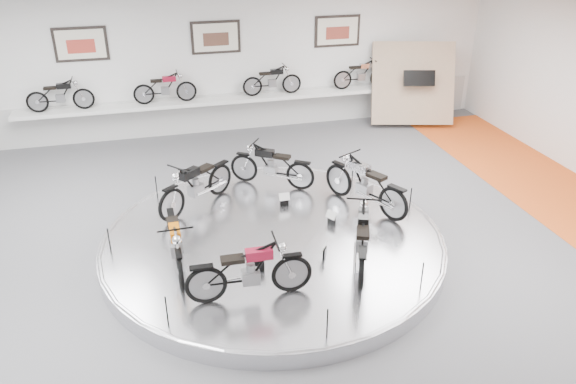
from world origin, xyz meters
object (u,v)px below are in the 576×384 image
object	(u,v)px
shelf	(221,100)
bike_d	(175,242)
bike_c	(196,184)
bike_f	(362,237)
display_platform	(273,242)
bike_b	(272,165)
bike_a	(365,184)
bike_e	(249,270)

from	to	relation	value
shelf	bike_d	xyz separation A→B (m)	(-1.82, -6.98, -0.21)
bike_c	bike_f	xyz separation A→B (m)	(2.50, -2.81, 0.00)
display_platform	bike_b	bearing A→B (deg)	77.35
shelf	bike_b	world-z (taller)	bike_b
display_platform	bike_c	xyz separation A→B (m)	(-1.24, 1.52, 0.67)
bike_f	display_platform	bearing A→B (deg)	65.81
bike_a	bike_c	bearing A→B (deg)	47.52
display_platform	bike_a	xyz separation A→B (m)	(2.08, 0.63, 0.69)
shelf	bike_c	xyz separation A→B (m)	(-1.24, -4.88, -0.18)
bike_a	bike_b	world-z (taller)	bike_a
bike_a	bike_e	size ratio (longest dim) A/B	1.08
shelf	bike_f	bearing A→B (deg)	-80.71
bike_b	bike_c	bearing A→B (deg)	52.65
shelf	bike_d	bearing A→B (deg)	-104.63
bike_e	bike_c	bearing A→B (deg)	99.78
bike_a	bike_f	world-z (taller)	bike_a
bike_c	bike_e	xyz separation A→B (m)	(0.46, -3.26, -0.02)
bike_c	bike_e	world-z (taller)	bike_c
bike_a	bike_f	distance (m)	2.09
bike_d	bike_e	world-z (taller)	bike_e
display_platform	bike_f	size ratio (longest dim) A/B	3.59
display_platform	bike_c	world-z (taller)	bike_c
bike_d	bike_e	size ratio (longest dim) A/B	0.98
shelf	bike_e	xyz separation A→B (m)	(-0.78, -8.14, -0.20)
bike_f	shelf	bearing A→B (deg)	30.94
bike_b	shelf	bearing A→B (deg)	-50.22
bike_b	bike_d	bearing A→B (deg)	83.05
shelf	bike_a	xyz separation A→B (m)	(2.08, -5.77, -0.16)
display_platform	bike_b	world-z (taller)	bike_b
bike_a	bike_d	xyz separation A→B (m)	(-3.90, -1.21, -0.05)
bike_b	bike_c	size ratio (longest dim) A/B	0.94
bike_b	bike_d	world-z (taller)	bike_d
bike_f	bike_c	bearing A→B (deg)	63.22
bike_b	bike_e	world-z (taller)	bike_e
bike_e	bike_a	bearing A→B (deg)	41.42
bike_a	bike_f	size ratio (longest dim) A/B	1.03
bike_a	bike_e	xyz separation A→B (m)	(-2.86, -2.37, -0.04)
display_platform	shelf	bearing A→B (deg)	90.00
display_platform	bike_e	distance (m)	2.02
display_platform	bike_a	world-z (taller)	bike_a
bike_d	bike_f	bearing A→B (deg)	75.96
bike_a	shelf	bearing A→B (deg)	-7.63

